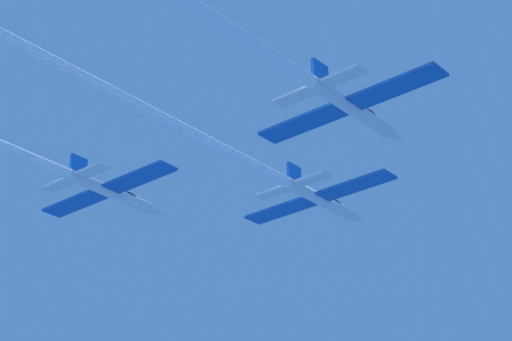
# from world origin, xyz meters

# --- Properties ---
(jet_lead) EXTENTS (15.46, 54.14, 2.56)m
(jet_lead) POSITION_xyz_m (0.10, -16.22, 0.54)
(jet_lead) COLOR silver
(jet_right_wing) EXTENTS (15.46, 47.34, 2.56)m
(jet_right_wing) POSITION_xyz_m (12.52, -25.81, -0.11)
(jet_right_wing) COLOR silver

